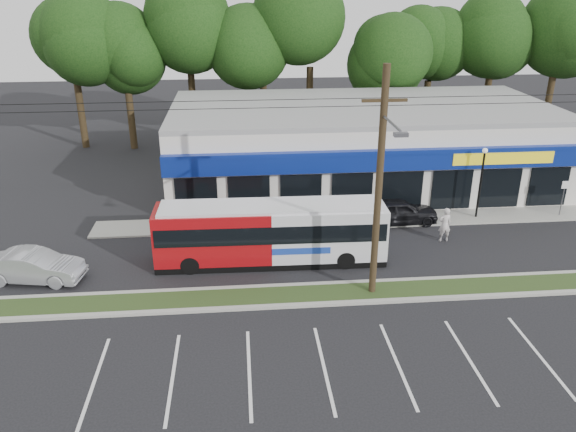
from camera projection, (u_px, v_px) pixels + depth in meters
The scene contains 15 objects.
ground at pixel (308, 308), 23.89m from camera, with size 120.00×120.00×0.00m, color black.
grass_strip at pixel (305, 295), 24.78m from camera, with size 40.00×1.60×0.12m, color #2B3C18.
curb_south at pixel (307, 305), 24.00m from camera, with size 40.00×0.25×0.14m, color #9E9E93.
curb_north at pixel (303, 285), 25.56m from camera, with size 40.00×0.25×0.14m, color #9E9E93.
sidewalk at pixel (374, 220), 32.54m from camera, with size 32.00×2.20×0.10m, color #9E9E93.
strip_mall at pixel (360, 144), 37.90m from camera, with size 25.00×12.55×5.30m.
utility_pole at pixel (376, 179), 22.86m from camera, with size 50.00×2.77×10.00m.
lamp_post at pixel (482, 175), 31.83m from camera, with size 0.30×0.30×4.25m.
sign_post at pixel (564, 192), 32.47m from camera, with size 0.45×0.10×2.23m.
tree_line at pixel (319, 40), 44.77m from camera, with size 46.76×6.76×11.83m.
metrobus at pixel (271, 232), 27.29m from camera, with size 11.21×2.58×3.00m.
car_dark at pixel (399, 211), 31.92m from camera, with size 1.74×4.32×1.47m, color black.
car_silver at pixel (34, 267), 25.79m from camera, with size 1.56×4.47×1.47m, color #93969A.
pedestrian_a at pixel (445, 225), 29.69m from camera, with size 0.69×0.45×1.88m, color beige.
pedestrian_b at pixel (359, 212), 31.71m from camera, with size 0.73×0.57×1.51m, color beige.
Camera 1 is at (-2.69, -20.30, 12.95)m, focal length 35.00 mm.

